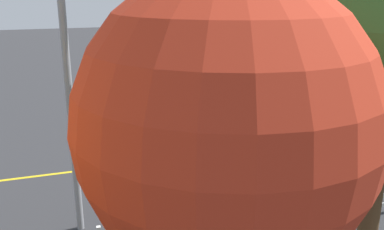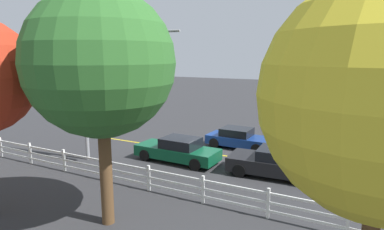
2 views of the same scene
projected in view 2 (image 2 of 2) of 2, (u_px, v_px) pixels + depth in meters
name	position (u px, v px, depth m)	size (l,w,h in m)	color
ground_plane	(202.00, 152.00, 19.69)	(120.00, 120.00, 0.00)	#2D2D30
lane_center_stripe	(268.00, 162.00, 17.86)	(28.00, 0.16, 0.01)	gold
signal_assembly	(107.00, 70.00, 16.73)	(6.14, 0.38, 7.30)	gray
car_0	(374.00, 154.00, 17.28)	(4.30, 1.97, 1.32)	maroon
car_1	(239.00, 138.00, 20.62)	(4.12, 1.91, 1.26)	navy
car_2	(178.00, 150.00, 17.95)	(4.76, 1.94, 1.36)	#0C4C2D
car_4	(276.00, 163.00, 15.79)	(4.54, 2.23, 1.36)	black
white_rail_fence	(203.00, 189.00, 12.84)	(26.10, 0.10, 1.15)	white
tree_0	(101.00, 64.00, 10.45)	(4.86, 4.86, 7.99)	brown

